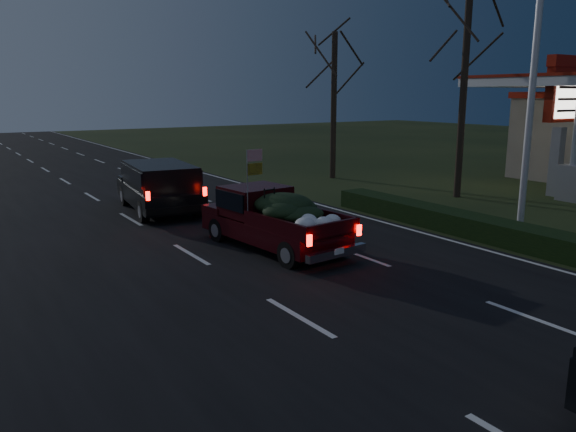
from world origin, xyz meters
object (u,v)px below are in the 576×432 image
gas_price_pylon (562,102)px  light_pole (536,44)px  lead_suv (159,182)px  pickup_truck (273,216)px

gas_price_pylon → light_pole: bearing=-155.3°
lead_suv → pickup_truck: bearing=-75.8°
light_pole → lead_suv: 12.73m
gas_price_pylon → lead_suv: bearing=158.9°
gas_price_pylon → pickup_truck: bearing=-177.5°
light_pole → lead_suv: bearing=133.4°
gas_price_pylon → lead_suv: gas_price_pylon is taller
light_pole → gas_price_pylon: 7.36m
pickup_truck → light_pole: bearing=-23.7°
light_pole → pickup_truck: bearing=162.0°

